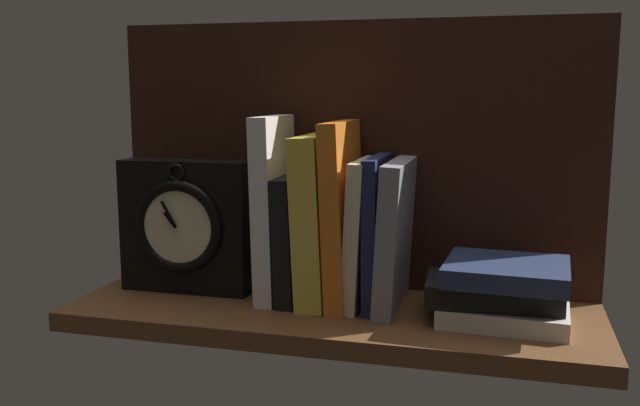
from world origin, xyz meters
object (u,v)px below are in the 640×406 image
object	(u,v)px
book_white_catcher	(274,208)
book_black_skeptic	(294,238)
book_stack_side	(501,291)
framed_clock	(185,226)
book_yellow_seinlanguage	(318,219)
book_navy_bierce	(377,232)
book_orange_pandolfini	(342,213)
book_cream_twain	(361,233)
book_gray_chess	(395,235)

from	to	relation	value
book_white_catcher	book_black_skeptic	world-z (taller)	book_white_catcher
book_white_catcher	book_stack_side	distance (cm)	32.18
book_white_catcher	book_stack_side	xyz separation A→B (cm)	(30.84, -2.73, -8.78)
framed_clock	book_white_catcher	bearing A→B (deg)	2.09
book_yellow_seinlanguage	book_navy_bierce	distance (cm)	8.30
book_black_skeptic	book_orange_pandolfini	world-z (taller)	book_orange_pandolfini
book_yellow_seinlanguage	book_stack_side	distance (cm)	25.83
book_black_skeptic	book_cream_twain	xyz separation A→B (cm)	(9.43, 0.00, 1.20)
book_black_skeptic	book_cream_twain	world-z (taller)	book_cream_twain
book_gray_chess	book_stack_side	xyz separation A→B (cm)	(13.89, -2.73, -5.95)
book_stack_side	book_black_skeptic	bearing A→B (deg)	174.43
book_white_catcher	book_gray_chess	bearing A→B (deg)	0.00
book_gray_chess	framed_clock	distance (cm)	30.24
book_navy_bierce	book_black_skeptic	bearing A→B (deg)	-180.00
book_orange_pandolfini	book_stack_side	world-z (taller)	book_orange_pandolfini
book_white_catcher	book_cream_twain	xyz separation A→B (cm)	(12.29, 0.00, -2.82)
book_yellow_seinlanguage	book_gray_chess	world-z (taller)	book_yellow_seinlanguage
book_white_catcher	book_yellow_seinlanguage	bearing A→B (deg)	0.00
book_navy_bierce	book_gray_chess	bearing A→B (deg)	0.00
book_black_skeptic	framed_clock	size ratio (longest dim) A/B	0.91
book_cream_twain	book_navy_bierce	world-z (taller)	book_navy_bierce
book_white_catcher	book_black_skeptic	distance (cm)	4.93
book_black_skeptic	book_yellow_seinlanguage	size ratio (longest dim) A/B	0.76
book_yellow_seinlanguage	book_stack_side	bearing A→B (deg)	-6.34
book_cream_twain	book_stack_side	distance (cm)	19.67
book_gray_chess	book_stack_side	size ratio (longest dim) A/B	1.09
book_gray_chess	book_stack_side	distance (cm)	15.36
book_yellow_seinlanguage	book_cream_twain	xyz separation A→B (cm)	(6.00, 0.00, -1.58)
book_yellow_seinlanguage	book_orange_pandolfini	distance (cm)	3.57
book_orange_pandolfini	book_gray_chess	bearing A→B (deg)	0.00
book_navy_bierce	framed_clock	world-z (taller)	book_navy_bierce
book_yellow_seinlanguage	book_navy_bierce	bearing A→B (deg)	0.00
book_white_catcher	book_orange_pandolfini	xyz separation A→B (cm)	(9.73, 0.00, -0.31)
book_white_catcher	framed_clock	world-z (taller)	book_white_catcher
book_gray_chess	book_cream_twain	bearing A→B (deg)	180.00
book_orange_pandolfini	book_gray_chess	world-z (taller)	book_orange_pandolfini
book_yellow_seinlanguage	book_gray_chess	size ratio (longest dim) A/B	1.16
book_yellow_seinlanguage	book_cream_twain	size ratio (longest dim) A/B	1.16
book_white_catcher	book_orange_pandolfini	distance (cm)	9.73
book_black_skeptic	book_stack_side	world-z (taller)	book_black_skeptic
book_black_skeptic	book_stack_side	xyz separation A→B (cm)	(27.98, -2.73, -4.76)
book_cream_twain	book_yellow_seinlanguage	bearing A→B (deg)	180.00
book_white_catcher	framed_clock	bearing A→B (deg)	-177.91
book_yellow_seinlanguage	book_stack_side	size ratio (longest dim) A/B	1.26
book_black_skeptic	book_gray_chess	bearing A→B (deg)	0.00
book_gray_chess	framed_clock	size ratio (longest dim) A/B	1.04
framed_clock	book_navy_bierce	bearing A→B (deg)	1.00
book_cream_twain	framed_clock	size ratio (longest dim) A/B	1.04
book_black_skeptic	book_yellow_seinlanguage	distance (cm)	4.41
book_cream_twain	book_black_skeptic	bearing A→B (deg)	-180.00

